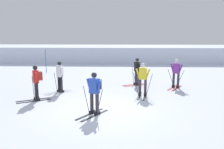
% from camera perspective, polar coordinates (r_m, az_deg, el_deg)
% --- Properties ---
extents(ground_plane, '(120.00, 120.00, 0.00)m').
position_cam_1_polar(ground_plane, '(9.63, -2.96, -9.07)').
color(ground_plane, silver).
extents(far_snow_ridge, '(80.00, 7.50, 1.75)m').
position_cam_1_polar(far_snow_ridge, '(27.71, 0.44, 5.43)').
color(far_snow_ridge, silver).
rests_on(far_snow_ridge, ground).
extents(skier_blue, '(1.19, 1.54, 1.71)m').
position_cam_1_polar(skier_blue, '(8.97, -4.42, -4.16)').
color(skier_blue, black).
rests_on(skier_blue, ground).
extents(skier_yellow, '(0.99, 1.64, 1.71)m').
position_cam_1_polar(skier_yellow, '(11.75, 7.82, -0.98)').
color(skier_yellow, black).
rests_on(skier_yellow, ground).
extents(skier_red, '(1.58, 1.10, 1.71)m').
position_cam_1_polar(skier_red, '(11.40, -18.62, -1.57)').
color(skier_red, black).
rests_on(skier_red, ground).
extents(skier_white, '(1.43, 1.35, 1.71)m').
position_cam_1_polar(skier_white, '(12.67, -13.12, -0.34)').
color(skier_white, silver).
rests_on(skier_white, ground).
extents(skier_purple, '(1.16, 1.56, 1.71)m').
position_cam_1_polar(skier_purple, '(13.91, 15.96, 0.46)').
color(skier_purple, red).
rests_on(skier_purple, ground).
extents(skier_black, '(1.62, 0.97, 1.71)m').
position_cam_1_polar(skier_black, '(14.18, 6.31, 0.97)').
color(skier_black, red).
rests_on(skier_black, ground).
extents(trail_marker_pole, '(0.05, 0.05, 1.97)m').
position_cam_1_polar(trail_marker_pole, '(19.34, -16.42, 3.27)').
color(trail_marker_pole, '#1E56AD').
rests_on(trail_marker_pole, ground).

